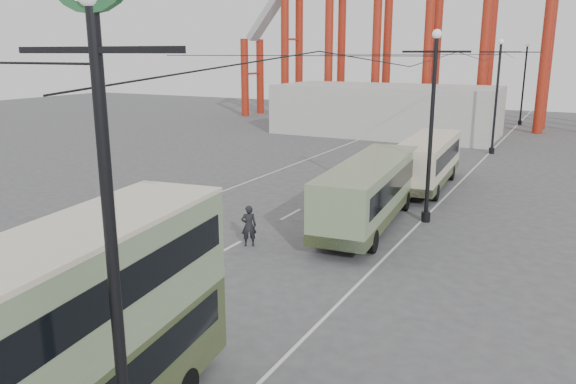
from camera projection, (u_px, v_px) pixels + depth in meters
The scene contains 11 objects.
ground at pixel (54, 365), 15.26m from camera, with size 160.00×160.00×0.00m, color #48484A.
road_markings at pixel (322, 199), 32.59m from camera, with size 12.52×120.00×0.01m.
lamp_post_near at pixel (98, 81), 8.26m from camera, with size 3.20×0.44×10.80m.
lamp_post_mid at pixel (431, 129), 27.09m from camera, with size 3.20×0.44×9.32m.
lamp_post_far at pixel (496, 97), 46.01m from camera, with size 3.20×0.44×9.32m.
lamp_post_distant at pixel (524, 84), 64.93m from camera, with size 3.20×0.44×9.32m.
fairground_shed at pixel (386, 110), 57.77m from camera, with size 22.00×10.00×5.00m, color #AEAFA9.
double_decker_bus at pixel (66, 343), 10.90m from camera, with size 3.55×9.44×4.95m.
single_decker_green at pixel (370, 190), 27.18m from camera, with size 3.56×11.37×3.16m.
single_decker_cream at pixel (428, 160), 34.92m from camera, with size 3.08×10.06×3.09m.
pedestrian at pixel (249, 226), 24.45m from camera, with size 0.67×0.44×1.84m, color black.
Camera 1 is at (11.99, -9.16, 8.26)m, focal length 35.00 mm.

